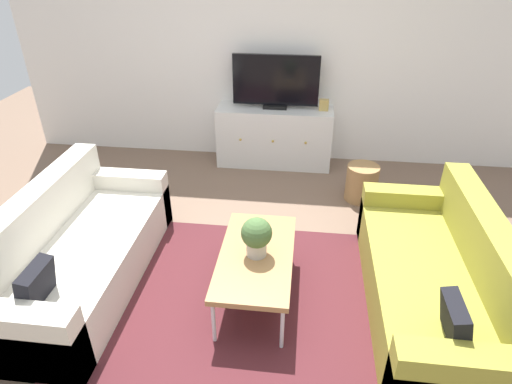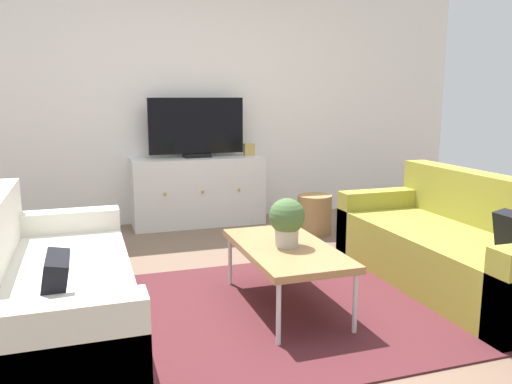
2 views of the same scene
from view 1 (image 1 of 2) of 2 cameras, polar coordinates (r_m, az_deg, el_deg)
name	(u,v)px [view 1 (image 1 of 2)]	position (r m, az deg, el deg)	size (l,w,h in m)	color
ground_plane	(251,285)	(3.62, -0.65, -12.20)	(10.00, 10.00, 0.00)	brown
wall_back	(279,49)	(5.32, 3.02, 18.38)	(6.40, 0.12, 2.70)	white
area_rug	(249,298)	(3.51, -0.98, -13.77)	(2.50, 1.90, 0.01)	#4C1E23
couch_left_side	(72,254)	(3.80, -23.11, -7.58)	(0.86, 1.94, 0.79)	beige
couch_right_side	(443,284)	(3.52, 23.44, -11.07)	(0.86, 1.94, 0.79)	olive
coffee_table	(256,257)	(3.29, 0.03, -8.56)	(0.55, 1.06, 0.42)	#A37547
potted_plant	(257,235)	(3.16, 0.07, -5.76)	(0.23, 0.23, 0.31)	#B7B2A8
tv_console	(274,136)	(5.35, 2.44, 7.34)	(1.38, 0.47, 0.72)	silver
flat_screen_tv	(276,82)	(5.15, 2.62, 14.31)	(1.00, 0.16, 0.62)	black
mantel_clock	(324,105)	(5.19, 8.94, 11.28)	(0.11, 0.07, 0.13)	tan
wicker_basket	(362,183)	(4.77, 13.77, 1.20)	(0.34, 0.34, 0.39)	#9E7547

